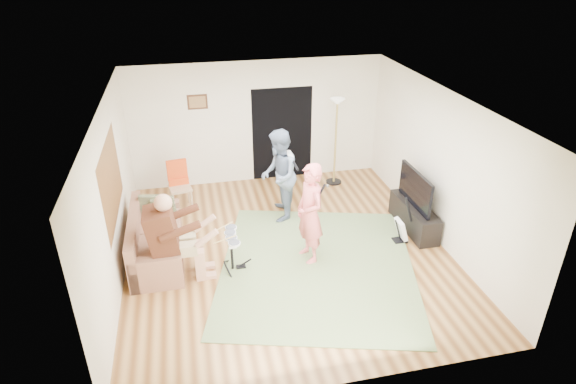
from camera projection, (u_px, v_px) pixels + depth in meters
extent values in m
plane|color=brown|center=(287.00, 250.00, 8.51)|extent=(6.00, 6.00, 0.00)
plane|color=white|center=(287.00, 101.00, 7.28)|extent=(6.00, 6.00, 0.00)
plane|color=brown|center=(111.00, 181.00, 7.45)|extent=(0.00, 2.05, 2.05)
plane|color=black|center=(282.00, 134.00, 10.73)|extent=(2.10, 0.00, 2.10)
cube|color=#3F2314|center=(197.00, 102.00, 10.00)|extent=(0.42, 0.03, 0.32)
cube|color=#617849|center=(317.00, 266.00, 8.06)|extent=(4.03, 4.37, 0.02)
cube|color=#926149|center=(158.00, 246.00, 8.25)|extent=(0.81, 1.62, 0.40)
cube|color=#926149|center=(136.00, 239.00, 8.09)|extent=(0.15, 2.00, 0.81)
cube|color=#926149|center=(158.00, 216.00, 9.00)|extent=(0.81, 0.19, 0.57)
cube|color=#926149|center=(156.00, 274.00, 7.43)|extent=(0.81, 0.19, 0.57)
cube|color=#512716|center=(162.00, 230.00, 7.39)|extent=(0.42, 0.55, 0.69)
sphere|color=tan|center=(163.00, 203.00, 7.19)|extent=(0.27, 0.27, 0.27)
cylinder|color=black|center=(232.00, 253.00, 7.86)|extent=(0.04, 0.04, 0.61)
cube|color=white|center=(231.00, 237.00, 7.72)|extent=(0.12, 0.61, 0.04)
imported|color=#E26265|center=(310.00, 214.00, 7.89)|extent=(0.55, 0.72, 1.76)
imported|color=slate|center=(279.00, 176.00, 9.14)|extent=(0.84, 0.99, 1.80)
cube|color=black|center=(400.00, 240.00, 8.75)|extent=(0.25, 0.20, 0.03)
cube|color=white|center=(401.00, 229.00, 8.64)|extent=(0.19, 0.29, 0.38)
cylinder|color=black|center=(409.00, 210.00, 8.48)|extent=(0.20, 0.04, 0.50)
cylinder|color=black|center=(334.00, 182.00, 10.93)|extent=(0.35, 0.35, 0.03)
cylinder|color=#A78D47|center=(335.00, 144.00, 10.50)|extent=(0.05, 0.05, 1.85)
cone|color=white|center=(337.00, 102.00, 10.07)|extent=(0.31, 0.31, 0.12)
cube|color=tan|center=(180.00, 188.00, 9.67)|extent=(0.48, 0.48, 0.04)
cube|color=#DF4A17|center=(178.00, 169.00, 9.68)|extent=(0.41, 0.14, 0.42)
cube|color=black|center=(414.00, 217.00, 9.05)|extent=(0.40, 1.40, 0.50)
cube|color=black|center=(415.00, 189.00, 8.77)|extent=(0.06, 1.18, 0.66)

